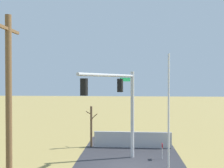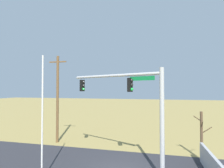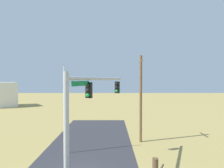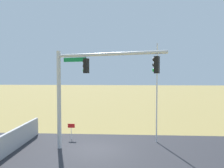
{
  "view_description": "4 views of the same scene",
  "coord_description": "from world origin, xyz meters",
  "px_view_note": "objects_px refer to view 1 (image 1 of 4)",
  "views": [
    {
      "loc": [
        -18.09,
        -0.07,
        6.15
      ],
      "look_at": [
        -1.64,
        1.1,
        5.89
      ],
      "focal_mm": 42.15,
      "sensor_mm": 36.0,
      "label": 1
    },
    {
      "loc": [
        2.19,
        -11.37,
        5.51
      ],
      "look_at": [
        -0.86,
        1.58,
        5.85
      ],
      "focal_mm": 28.27,
      "sensor_mm": 36.0,
      "label": 2
    },
    {
      "loc": [
        12.28,
        2.06,
        6.39
      ],
      "look_at": [
        -0.61,
        2.08,
        6.1
      ],
      "focal_mm": 31.06,
      "sensor_mm": 36.0,
      "label": 3
    },
    {
      "loc": [
        -1.95,
        15.65,
        5.34
      ],
      "look_at": [
        -1.11,
        1.5,
        4.62
      ],
      "focal_mm": 37.35,
      "sensor_mm": 36.0,
      "label": 4
    }
  ],
  "objects_px": {
    "flagpole": "(169,126)",
    "open_sign": "(162,147)",
    "signal_mast": "(121,99)",
    "bare_tree": "(91,126)",
    "utility_pole": "(9,117)"
  },
  "relations": [
    {
      "from": "utility_pole",
      "to": "open_sign",
      "type": "distance_m",
      "value": 12.94
    },
    {
      "from": "signal_mast",
      "to": "flagpole",
      "type": "distance_m",
      "value": 5.84
    },
    {
      "from": "signal_mast",
      "to": "bare_tree",
      "type": "height_order",
      "value": "signal_mast"
    },
    {
      "from": "utility_pole",
      "to": "bare_tree",
      "type": "height_order",
      "value": "utility_pole"
    },
    {
      "from": "utility_pole",
      "to": "flagpole",
      "type": "bearing_deg",
      "value": -65.98
    },
    {
      "from": "signal_mast",
      "to": "flagpole",
      "type": "xyz_separation_m",
      "value": [
        -5.11,
        -2.64,
        -1.04
      ]
    },
    {
      "from": "flagpole",
      "to": "open_sign",
      "type": "relative_size",
      "value": 6.16
    },
    {
      "from": "signal_mast",
      "to": "utility_pole",
      "type": "distance_m",
      "value": 9.38
    },
    {
      "from": "flagpole",
      "to": "open_sign",
      "type": "bearing_deg",
      "value": -4.09
    },
    {
      "from": "utility_pole",
      "to": "bare_tree",
      "type": "distance_m",
      "value": 13.59
    },
    {
      "from": "signal_mast",
      "to": "flagpole",
      "type": "relative_size",
      "value": 0.94
    },
    {
      "from": "signal_mast",
      "to": "open_sign",
      "type": "height_order",
      "value": "signal_mast"
    },
    {
      "from": "signal_mast",
      "to": "flagpole",
      "type": "bearing_deg",
      "value": -152.71
    },
    {
      "from": "signal_mast",
      "to": "bare_tree",
      "type": "bearing_deg",
      "value": 30.62
    },
    {
      "from": "flagpole",
      "to": "bare_tree",
      "type": "height_order",
      "value": "flagpole"
    }
  ]
}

